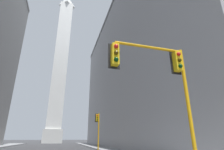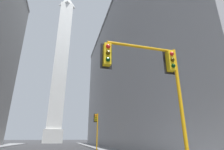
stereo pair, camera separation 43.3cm
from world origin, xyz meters
The scene contains 4 objects.
building_right centered at (24.39, 33.75, 16.30)m, with size 26.01×56.24×32.59m.
obelisk centered at (0.00, 71.97, 33.32)m, with size 7.07×7.07×69.10m.
traffic_light_near_right centered at (6.81, 6.26, 4.78)m, with size 4.21×0.50×6.32m.
traffic_light_mid_right centered at (7.94, 27.20, 3.67)m, with size 0.79×0.51×5.57m.
Camera 1 is at (2.20, -0.85, 1.83)m, focal length 28.00 mm.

